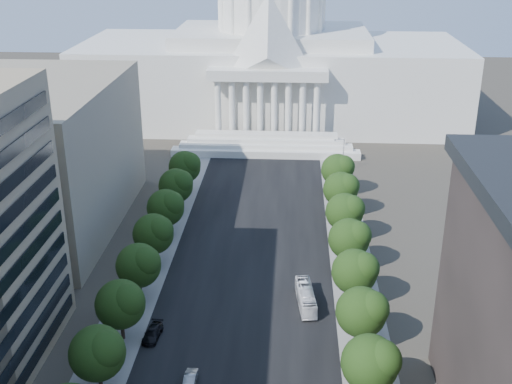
# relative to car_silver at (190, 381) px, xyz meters

# --- Properties ---
(road_asphalt) EXTENTS (30.00, 260.00, 0.01)m
(road_asphalt) POSITION_rel_car_silver_xyz_m (6.07, 40.21, -0.77)
(road_asphalt) COLOR black
(road_asphalt) RESTS_ON ground
(sidewalk_left) EXTENTS (8.00, 260.00, 0.02)m
(sidewalk_left) POSITION_rel_car_silver_xyz_m (-12.93, 40.21, -0.77)
(sidewalk_left) COLOR gray
(sidewalk_left) RESTS_ON ground
(sidewalk_right) EXTENTS (8.00, 260.00, 0.02)m
(sidewalk_right) POSITION_rel_car_silver_xyz_m (25.07, 40.21, -0.77)
(sidewalk_right) COLOR gray
(sidewalk_right) RESTS_ON ground
(capitol) EXTENTS (120.00, 56.00, 73.00)m
(capitol) POSITION_rel_car_silver_xyz_m (6.07, 135.10, 19.24)
(capitol) COLOR white
(capitol) RESTS_ON ground
(office_block_left_far) EXTENTS (38.00, 52.00, 30.00)m
(office_block_left_far) POSITION_rel_car_silver_xyz_m (-41.93, 50.21, 14.23)
(office_block_left_far) COLOR gray
(office_block_left_far) RESTS_ON ground
(tree_l_d) EXTENTS (7.79, 7.60, 9.97)m
(tree_l_d) POSITION_rel_car_silver_xyz_m (-11.59, -1.99, 5.69)
(tree_l_d) COLOR #33261C
(tree_l_d) RESTS_ON ground
(tree_l_e) EXTENTS (7.79, 7.60, 9.97)m
(tree_l_e) POSITION_rel_car_silver_xyz_m (-11.59, 10.01, 5.69)
(tree_l_e) COLOR #33261C
(tree_l_e) RESTS_ON ground
(tree_l_f) EXTENTS (7.79, 7.60, 9.97)m
(tree_l_f) POSITION_rel_car_silver_xyz_m (-11.59, 22.01, 5.69)
(tree_l_f) COLOR #33261C
(tree_l_f) RESTS_ON ground
(tree_l_g) EXTENTS (7.79, 7.60, 9.97)m
(tree_l_g) POSITION_rel_car_silver_xyz_m (-11.59, 34.01, 5.69)
(tree_l_g) COLOR #33261C
(tree_l_g) RESTS_ON ground
(tree_l_h) EXTENTS (7.79, 7.60, 9.97)m
(tree_l_h) POSITION_rel_car_silver_xyz_m (-11.59, 46.01, 5.69)
(tree_l_h) COLOR #33261C
(tree_l_h) RESTS_ON ground
(tree_l_i) EXTENTS (7.79, 7.60, 9.97)m
(tree_l_i) POSITION_rel_car_silver_xyz_m (-11.59, 58.01, 5.69)
(tree_l_i) COLOR #33261C
(tree_l_i) RESTS_ON ground
(tree_l_j) EXTENTS (7.79, 7.60, 9.97)m
(tree_l_j) POSITION_rel_car_silver_xyz_m (-11.59, 70.01, 5.69)
(tree_l_j) COLOR #33261C
(tree_l_j) RESTS_ON ground
(tree_r_d) EXTENTS (7.79, 7.60, 9.97)m
(tree_r_d) POSITION_rel_car_silver_xyz_m (24.41, -1.99, 5.69)
(tree_r_d) COLOR #33261C
(tree_r_d) RESTS_ON ground
(tree_r_e) EXTENTS (7.79, 7.60, 9.97)m
(tree_r_e) POSITION_rel_car_silver_xyz_m (24.41, 10.01, 5.69)
(tree_r_e) COLOR #33261C
(tree_r_e) RESTS_ON ground
(tree_r_f) EXTENTS (7.79, 7.60, 9.97)m
(tree_r_f) POSITION_rel_car_silver_xyz_m (24.41, 22.01, 5.69)
(tree_r_f) COLOR #33261C
(tree_r_f) RESTS_ON ground
(tree_r_g) EXTENTS (7.79, 7.60, 9.97)m
(tree_r_g) POSITION_rel_car_silver_xyz_m (24.41, 34.01, 5.69)
(tree_r_g) COLOR #33261C
(tree_r_g) RESTS_ON ground
(tree_r_h) EXTENTS (7.79, 7.60, 9.97)m
(tree_r_h) POSITION_rel_car_silver_xyz_m (24.41, 46.01, 5.69)
(tree_r_h) COLOR #33261C
(tree_r_h) RESTS_ON ground
(tree_r_i) EXTENTS (7.79, 7.60, 9.97)m
(tree_r_i) POSITION_rel_car_silver_xyz_m (24.41, 58.01, 5.69)
(tree_r_i) COLOR #33261C
(tree_r_i) RESTS_ON ground
(tree_r_j) EXTENTS (7.79, 7.60, 9.97)m
(tree_r_j) POSITION_rel_car_silver_xyz_m (24.41, 70.01, 5.69)
(tree_r_j) COLOR #33261C
(tree_r_j) RESTS_ON ground
(streetlight_c) EXTENTS (2.61, 0.44, 9.00)m
(streetlight_c) POSITION_rel_car_silver_xyz_m (25.98, 10.21, 5.05)
(streetlight_c) COLOR gray
(streetlight_c) RESTS_ON ground
(streetlight_d) EXTENTS (2.61, 0.44, 9.00)m
(streetlight_d) POSITION_rel_car_silver_xyz_m (25.98, 35.21, 5.05)
(streetlight_d) COLOR gray
(streetlight_d) RESTS_ON ground
(streetlight_e) EXTENTS (2.61, 0.44, 9.00)m
(streetlight_e) POSITION_rel_car_silver_xyz_m (25.98, 60.21, 5.05)
(streetlight_e) COLOR gray
(streetlight_e) RESTS_ON ground
(streetlight_f) EXTENTS (2.61, 0.44, 9.00)m
(streetlight_f) POSITION_rel_car_silver_xyz_m (25.98, 85.21, 5.05)
(streetlight_f) COLOR gray
(streetlight_f) RESTS_ON ground
(car_silver) EXTENTS (1.79, 4.71, 1.53)m
(car_silver) POSITION_rel_car_silver_xyz_m (0.00, 0.00, 0.00)
(car_silver) COLOR #979A9E
(car_silver) RESTS_ON ground
(car_dark_b) EXTENTS (2.77, 5.71, 1.60)m
(car_dark_b) POSITION_rel_car_silver_xyz_m (-7.43, 10.71, 0.03)
(car_dark_b) COLOR black
(car_dark_b) RESTS_ON ground
(city_bus) EXTENTS (3.67, 10.83, 2.96)m
(city_bus) POSITION_rel_car_silver_xyz_m (16.21, 21.45, 0.71)
(city_bus) COLOR white
(city_bus) RESTS_ON ground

